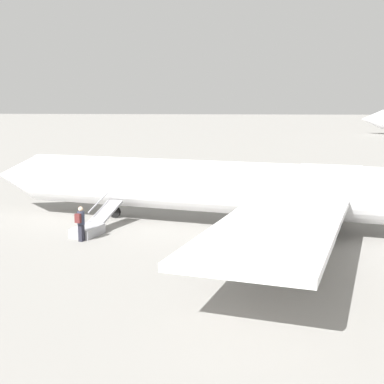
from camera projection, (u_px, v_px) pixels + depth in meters
The scene contains 4 objects.
ground_plane at pixel (276, 231), 28.47m from camera, with size 600.00×600.00×0.00m, color gray.
airplane_main at pixel (298, 191), 27.74m from camera, with size 36.11×28.04×7.44m.
boarding_stairs at pixel (91, 227), 27.73m from camera, with size 1.90×4.14×1.80m.
passenger at pixel (81, 221), 26.10m from camera, with size 0.40×0.56×1.74m.
Camera 1 is at (1.31, 28.07, 6.71)m, focal length 50.00 mm.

